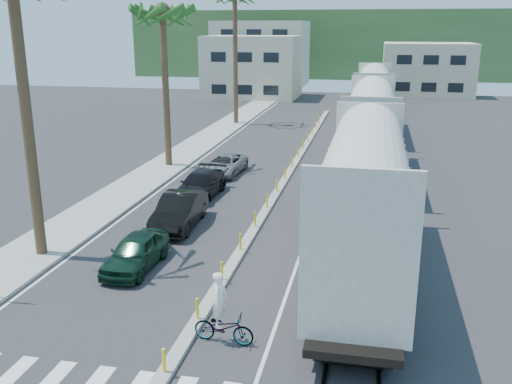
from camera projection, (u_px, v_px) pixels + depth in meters
ground at (177, 356)px, 16.48m from camera, size 140.00×140.00×0.00m
sidewalk at (181, 156)px, 41.62m from camera, size 3.00×90.00×0.15m
rails at (369, 156)px, 41.81m from camera, size 1.56×100.00×0.06m
median at (285, 179)px, 35.22m from camera, size 0.45×60.00×0.85m
lane_markings at (266, 161)px, 40.40m from camera, size 9.42×90.00×0.01m
freight_train at (371, 119)px, 40.21m from camera, size 3.00×60.94×5.85m
palm_trees at (169, 0)px, 36.38m from camera, size 3.50×37.20×13.75m
buildings at (297, 60)px, 83.87m from camera, size 38.00×27.00×10.00m
hillside at (351, 44)px, 108.80m from camera, size 80.00×20.00×12.00m
car_lead at (136, 252)px, 22.31m from camera, size 1.75×4.06×1.37m
car_second at (179, 211)px, 26.96m from camera, size 2.07×4.92×1.58m
car_third at (200, 185)px, 31.73m from camera, size 2.30×4.96×1.40m
car_rear at (224, 165)px, 36.63m from camera, size 2.79×4.85×1.26m
cyclist at (223, 320)px, 17.03m from camera, size 1.00×2.00×2.27m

